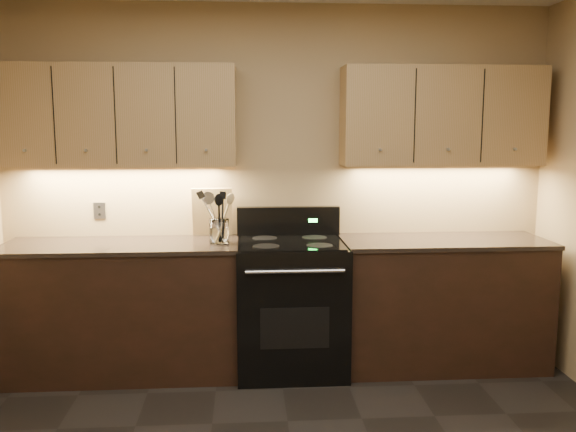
{
  "coord_description": "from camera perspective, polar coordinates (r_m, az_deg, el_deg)",
  "views": [
    {
      "loc": [
        -0.23,
        -2.49,
        1.73
      ],
      "look_at": [
        0.04,
        1.45,
        1.15
      ],
      "focal_mm": 38.0,
      "sensor_mm": 36.0,
      "label": 1
    }
  ],
  "objects": [
    {
      "name": "upper_cab_right",
      "position": [
        4.57,
        14.21,
        9.03
      ],
      "size": [
        1.44,
        0.3,
        0.7
      ],
      "primitive_type": "cube",
      "color": "#A37F51",
      "rests_on": "wall_back"
    },
    {
      "name": "counter_left",
      "position": [
        4.46,
        -15.18,
        -8.36
      ],
      "size": [
        1.62,
        0.62,
        0.93
      ],
      "color": "black",
      "rests_on": "ground"
    },
    {
      "name": "steel_skimmer",
      "position": [
        4.2,
        -6.1,
        -0.08
      ],
      "size": [
        0.2,
        0.14,
        0.36
      ],
      "primitive_type": null,
      "rotation": [
        -0.15,
        -0.32,
        0.15
      ],
      "color": "silver",
      "rests_on": "utensil_crock"
    },
    {
      "name": "outlet_plate",
      "position": [
        4.65,
        -17.22,
        0.49
      ],
      "size": [
        0.08,
        0.01,
        0.12
      ],
      "primitive_type": "cube",
      "color": "#B2B5BA",
      "rests_on": "wall_back"
    },
    {
      "name": "counter_right",
      "position": [
        4.6,
        14.2,
        -7.81
      ],
      "size": [
        1.46,
        0.62,
        0.93
      ],
      "color": "black",
      "rests_on": "ground"
    },
    {
      "name": "black_turner",
      "position": [
        4.19,
        -6.23,
        0.02
      ],
      "size": [
        0.11,
        0.18,
        0.37
      ],
      "primitive_type": null,
      "rotation": [
        -0.21,
        0.09,
        0.28
      ],
      "color": "black",
      "rests_on": "utensil_crock"
    },
    {
      "name": "black_spoon",
      "position": [
        4.24,
        -6.44,
        -0.04
      ],
      "size": [
        0.07,
        0.14,
        0.34
      ],
      "primitive_type": null,
      "rotation": [
        0.23,
        -0.02,
        0.08
      ],
      "color": "black",
      "rests_on": "utensil_crock"
    },
    {
      "name": "stove",
      "position": [
        4.37,
        0.29,
        -8.24
      ],
      "size": [
        0.76,
        0.68,
        1.14
      ],
      "color": "black",
      "rests_on": "ground"
    },
    {
      "name": "utensil_crock",
      "position": [
        4.23,
        -6.46,
        -1.46
      ],
      "size": [
        0.14,
        0.14,
        0.17
      ],
      "color": "white",
      "rests_on": "counter_left"
    },
    {
      "name": "wooden_spoon",
      "position": [
        4.2,
        -6.74,
        -0.07
      ],
      "size": [
        0.17,
        0.13,
        0.34
      ],
      "primitive_type": null,
      "rotation": [
        -0.21,
        0.34,
        0.06
      ],
      "color": "#D8BE74",
      "rests_on": "utensil_crock"
    },
    {
      "name": "upper_cab_left",
      "position": [
        4.43,
        -15.48,
        9.01
      ],
      "size": [
        1.6,
        0.3,
        0.7
      ],
      "primitive_type": "cube",
      "color": "#A37F51",
      "rests_on": "wall_back"
    },
    {
      "name": "cutting_board",
      "position": [
        4.49,
        -7.11,
        0.38
      ],
      "size": [
        0.29,
        0.11,
        0.36
      ],
      "primitive_type": "cube",
      "rotation": [
        0.25,
        0.0,
        0.03
      ],
      "color": "#D8BE74",
      "rests_on": "counter_left"
    },
    {
      "name": "steel_spatula",
      "position": [
        4.22,
        -6.07,
        0.38
      ],
      "size": [
        0.25,
        0.13,
        0.4
      ],
      "primitive_type": null,
      "rotation": [
        0.16,
        -0.42,
        -0.13
      ],
      "color": "silver",
      "rests_on": "utensil_crock"
    },
    {
      "name": "wall_back",
      "position": [
        4.52,
        -1.02,
        2.94
      ],
      "size": [
        4.0,
        0.04,
        2.6
      ],
      "primitive_type": "cube",
      "color": "tan",
      "rests_on": "ground"
    }
  ]
}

